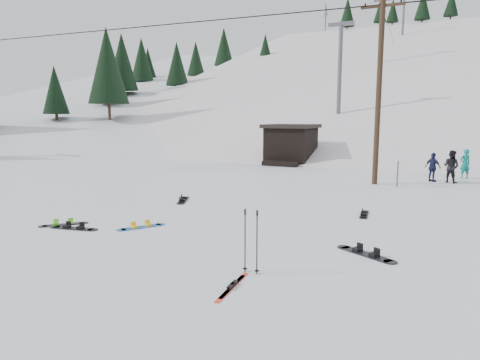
% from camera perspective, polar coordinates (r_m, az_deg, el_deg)
% --- Properties ---
extents(ground, '(200.00, 200.00, 0.00)m').
position_cam_1_polar(ground, '(9.99, -8.95, -11.05)').
color(ground, silver).
rests_on(ground, ground).
extents(ski_slope, '(60.00, 85.24, 65.97)m').
position_cam_1_polar(ski_slope, '(64.66, 21.50, -5.77)').
color(ski_slope, silver).
rests_on(ski_slope, ground).
extents(ridge_left, '(47.54, 95.03, 58.38)m').
position_cam_1_polar(ridge_left, '(70.88, -9.47, -3.23)').
color(ridge_left, silver).
rests_on(ridge_left, ground).
extents(treeline_left, '(20.00, 64.00, 10.00)m').
position_cam_1_polar(treeline_left, '(61.98, -12.65, 5.27)').
color(treeline_left, black).
rests_on(treeline_left, ground).
extents(treeline_crest, '(50.00, 6.00, 10.00)m').
position_cam_1_polar(treeline_crest, '(93.80, 23.85, 5.79)').
color(treeline_crest, black).
rests_on(treeline_crest, ski_slope).
extents(utility_pole, '(2.00, 0.26, 9.00)m').
position_cam_1_polar(utility_pole, '(21.91, 18.04, 11.67)').
color(utility_pole, '#3A2819').
rests_on(utility_pole, ground).
extents(trail_sign, '(0.50, 0.09, 1.85)m').
position_cam_1_polar(trail_sign, '(21.39, 20.34, 2.50)').
color(trail_sign, '#595B60').
rests_on(trail_sign, ground).
extents(lift_hut, '(3.40, 4.10, 2.75)m').
position_cam_1_polar(lift_hut, '(30.48, 6.78, 4.79)').
color(lift_hut, black).
rests_on(lift_hut, ground).
extents(lift_tower_near, '(2.20, 0.36, 8.00)m').
position_cam_1_polar(lift_tower_near, '(39.04, 13.20, 14.99)').
color(lift_tower_near, '#595B60').
rests_on(lift_tower_near, ski_slope).
extents(lift_tower_mid, '(2.20, 0.36, 8.00)m').
position_cam_1_polar(lift_tower_mid, '(59.40, 18.40, 18.83)').
color(lift_tower_mid, '#595B60').
rests_on(lift_tower_mid, ski_slope).
extents(lift_tower_far, '(2.20, 0.36, 8.00)m').
position_cam_1_polar(lift_tower_far, '(80.10, 21.01, 20.65)').
color(lift_tower_far, '#595B60').
rests_on(lift_tower_far, ski_slope).
extents(hero_snowboard, '(0.90, 1.32, 0.10)m').
position_cam_1_polar(hero_snowboard, '(13.29, -13.02, -6.08)').
color(hero_snowboard, blue).
rests_on(hero_snowboard, ground).
extents(hero_skis, '(0.27, 1.56, 0.08)m').
position_cam_1_polar(hero_skis, '(8.65, -1.04, -13.95)').
color(hero_skis, red).
rests_on(hero_skis, ground).
extents(ski_poles, '(0.38, 0.10, 1.39)m').
position_cam_1_polar(ski_poles, '(9.16, 1.47, -8.10)').
color(ski_poles, black).
rests_on(ski_poles, ground).
extents(board_scatter_a, '(1.54, 0.58, 0.11)m').
position_cam_1_polar(board_scatter_a, '(13.73, -21.29, -5.98)').
color(board_scatter_a, black).
rests_on(board_scatter_a, ground).
extents(board_scatter_b, '(0.87, 1.48, 0.11)m').
position_cam_1_polar(board_scatter_b, '(17.13, -7.60, -2.65)').
color(board_scatter_b, black).
rests_on(board_scatter_b, ground).
extents(board_scatter_c, '(1.04, 1.14, 0.10)m').
position_cam_1_polar(board_scatter_c, '(14.32, -22.47, -5.46)').
color(board_scatter_c, black).
rests_on(board_scatter_c, ground).
extents(board_scatter_d, '(1.54, 0.94, 0.12)m').
position_cam_1_polar(board_scatter_d, '(10.93, 16.42, -9.39)').
color(board_scatter_d, black).
rests_on(board_scatter_d, ground).
extents(board_scatter_f, '(0.40, 1.36, 0.10)m').
position_cam_1_polar(board_scatter_f, '(15.17, 16.22, -4.39)').
color(board_scatter_f, black).
rests_on(board_scatter_f, ground).
extents(skier_teal, '(0.69, 0.62, 1.57)m').
position_cam_1_polar(skier_teal, '(25.90, 27.80, 1.92)').
color(skier_teal, '#0C7C72').
rests_on(skier_teal, ground).
extents(skier_dark, '(0.98, 0.90, 1.63)m').
position_cam_1_polar(skier_dark, '(23.91, 26.33, 1.62)').
color(skier_dark, black).
rests_on(skier_dark, ground).
extents(skier_navy, '(0.93, 0.78, 1.49)m').
position_cam_1_polar(skier_navy, '(23.88, 24.32, 1.56)').
color(skier_navy, '#181D3D').
rests_on(skier_navy, ground).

